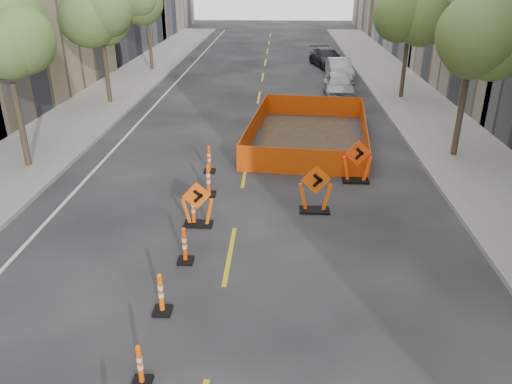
# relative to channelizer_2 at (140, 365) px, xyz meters

# --- Properties ---
(ground_plane) EXTENTS (140.00, 140.00, 0.00)m
(ground_plane) POSITION_rel_channelizer_2_xyz_m (1.19, 0.67, -0.46)
(ground_plane) COLOR black
(sidewalk_left) EXTENTS (4.00, 90.00, 0.15)m
(sidewalk_left) POSITION_rel_channelizer_2_xyz_m (-7.81, 12.67, -0.38)
(sidewalk_left) COLOR gray
(sidewalk_left) RESTS_ON ground
(sidewalk_right) EXTENTS (4.00, 90.00, 0.15)m
(sidewalk_right) POSITION_rel_channelizer_2_xyz_m (10.19, 12.67, -0.38)
(sidewalk_right) COLOR gray
(sidewalk_right) RESTS_ON ground
(tree_l_b) EXTENTS (2.80, 2.80, 5.95)m
(tree_l_b) POSITION_rel_channelizer_2_xyz_m (-7.21, 10.67, 4.07)
(tree_l_b) COLOR #382B1E
(tree_l_b) RESTS_ON ground
(tree_l_c) EXTENTS (2.80, 2.80, 5.95)m
(tree_l_c) POSITION_rel_channelizer_2_xyz_m (-7.21, 20.67, 4.07)
(tree_l_c) COLOR #382B1E
(tree_l_c) RESTS_ON ground
(tree_l_d) EXTENTS (2.80, 2.80, 5.95)m
(tree_l_d) POSITION_rel_channelizer_2_xyz_m (-7.21, 30.67, 4.07)
(tree_l_d) COLOR #382B1E
(tree_l_d) RESTS_ON ground
(tree_r_b) EXTENTS (2.80, 2.80, 5.95)m
(tree_r_b) POSITION_rel_channelizer_2_xyz_m (9.59, 12.67, 4.07)
(tree_r_b) COLOR #382B1E
(tree_r_b) RESTS_ON ground
(tree_r_c) EXTENTS (2.80, 2.80, 5.95)m
(tree_r_c) POSITION_rel_channelizer_2_xyz_m (9.59, 22.67, 4.07)
(tree_r_c) COLOR #382B1E
(tree_r_c) RESTS_ON ground
(channelizer_2) EXTENTS (0.36, 0.36, 0.92)m
(channelizer_2) POSITION_rel_channelizer_2_xyz_m (0.00, 0.00, 0.00)
(channelizer_2) COLOR #F8510A
(channelizer_2) RESTS_ON ground
(channelizer_3) EXTENTS (0.41, 0.41, 1.04)m
(channelizer_3) POSITION_rel_channelizer_2_xyz_m (-0.09, 2.12, 0.06)
(channelizer_3) COLOR #FF620A
(channelizer_3) RESTS_ON ground
(channelizer_4) EXTENTS (0.41, 0.41, 1.03)m
(channelizer_4) POSITION_rel_channelizer_2_xyz_m (0.06, 4.24, 0.06)
(channelizer_4) COLOR #DA3F09
(channelizer_4) RESTS_ON ground
(channelizer_5) EXTENTS (0.39, 0.39, 1.00)m
(channelizer_5) POSITION_rel_channelizer_2_xyz_m (-0.06, 6.37, 0.04)
(channelizer_5) COLOR #F4580A
(channelizer_5) RESTS_ON ground
(channelizer_6) EXTENTS (0.45, 0.45, 1.14)m
(channelizer_6) POSITION_rel_channelizer_2_xyz_m (0.10, 8.49, 0.11)
(channelizer_6) COLOR #FF500A
(channelizer_6) RESTS_ON ground
(channelizer_7) EXTENTS (0.42, 0.42, 1.06)m
(channelizer_7) POSITION_rel_channelizer_2_xyz_m (-0.16, 10.61, 0.07)
(channelizer_7) COLOR #D65509
(channelizer_7) RESTS_ON ground
(chevron_sign_left) EXTENTS (1.08, 0.81, 1.43)m
(chevron_sign_left) POSITION_rel_channelizer_2_xyz_m (0.08, 6.32, 0.26)
(chevron_sign_left) COLOR #F9540A
(chevron_sign_left) RESTS_ON ground
(chevron_sign_center) EXTENTS (1.13, 0.77, 1.58)m
(chevron_sign_center) POSITION_rel_channelizer_2_xyz_m (3.63, 7.44, 0.33)
(chevron_sign_center) COLOR #D94809
(chevron_sign_center) RESTS_ON ground
(chevron_sign_right) EXTENTS (1.17, 0.85, 1.59)m
(chevron_sign_right) POSITION_rel_channelizer_2_xyz_m (5.26, 9.93, 0.34)
(chevron_sign_right) COLOR #FF410A
(chevron_sign_right) RESTS_ON ground
(safety_fence) EXTENTS (5.76, 8.82, 1.04)m
(safety_fence) POSITION_rel_channelizer_2_xyz_m (3.77, 14.62, 0.06)
(safety_fence) COLOR #FE530D
(safety_fence) RESTS_ON ground
(parked_car_near) EXTENTS (1.84, 4.35, 1.47)m
(parked_car_near) POSITION_rel_channelizer_2_xyz_m (5.96, 22.95, 0.28)
(parked_car_near) COLOR #B2B2B4
(parked_car_near) RESTS_ON ground
(parked_car_mid) EXTENTS (1.62, 4.33, 1.41)m
(parked_car_mid) POSITION_rel_channelizer_2_xyz_m (6.49, 28.10, 0.25)
(parked_car_mid) COLOR #9FA0A4
(parked_car_mid) RESTS_ON ground
(parked_car_far) EXTENTS (2.93, 4.97, 1.35)m
(parked_car_far) POSITION_rel_channelizer_2_xyz_m (6.05, 33.17, 0.22)
(parked_car_far) COLOR black
(parked_car_far) RESTS_ON ground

